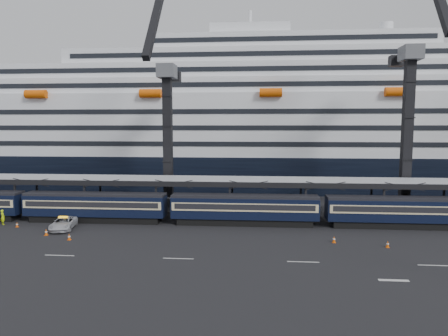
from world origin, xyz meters
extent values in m
plane|color=black|center=(0.00, 0.00, 0.00)|extent=(260.00, 260.00, 0.00)
cube|color=beige|center=(-26.00, -4.00, 0.01)|extent=(3.00, 0.15, 0.02)
cube|color=beige|center=(-14.00, -4.00, 0.01)|extent=(3.00, 0.15, 0.02)
cube|color=beige|center=(-2.00, -4.00, 0.01)|extent=(3.00, 0.15, 0.02)
cube|color=beige|center=(10.00, -4.00, 0.01)|extent=(3.00, 0.15, 0.02)
cube|color=beige|center=(5.00, -8.00, 0.01)|extent=(2.50, 0.40, 0.02)
cube|color=black|center=(-28.00, 10.00, 0.45)|extent=(17.48, 2.40, 0.90)
cube|color=black|center=(-28.00, 10.00, 2.25)|extent=(19.00, 2.80, 2.70)
cube|color=beige|center=(-28.00, 10.00, 2.55)|extent=(18.62, 2.92, 1.05)
cube|color=black|center=(-28.00, 10.00, 2.60)|extent=(17.86, 2.98, 0.70)
cube|color=black|center=(-28.00, 10.00, 3.75)|extent=(19.00, 2.50, 0.35)
cube|color=black|center=(-8.00, 10.00, 0.45)|extent=(17.48, 2.40, 0.90)
cube|color=black|center=(-8.00, 10.00, 2.25)|extent=(19.00, 2.80, 2.70)
cube|color=beige|center=(-8.00, 10.00, 2.55)|extent=(18.62, 2.92, 1.05)
cube|color=black|center=(-8.00, 10.00, 2.60)|extent=(17.86, 2.98, 0.70)
cube|color=black|center=(-8.00, 10.00, 3.75)|extent=(19.00, 2.50, 0.35)
cube|color=black|center=(12.00, 10.00, 0.45)|extent=(17.48, 2.40, 0.90)
cube|color=black|center=(12.00, 10.00, 2.25)|extent=(19.00, 2.80, 2.70)
cube|color=beige|center=(12.00, 10.00, 2.55)|extent=(18.62, 2.92, 1.05)
cube|color=black|center=(12.00, 10.00, 2.60)|extent=(17.86, 2.98, 0.70)
cube|color=black|center=(12.00, 10.00, 3.75)|extent=(19.00, 2.50, 0.35)
cube|color=#A1A4A9|center=(0.00, 14.00, 5.40)|extent=(130.00, 6.00, 0.25)
cube|color=black|center=(0.00, 11.00, 5.10)|extent=(130.00, 0.25, 0.70)
cube|color=black|center=(0.00, 17.00, 5.10)|extent=(130.00, 0.25, 0.70)
cube|color=black|center=(-40.00, 11.20, 2.70)|extent=(0.25, 0.25, 5.40)
cube|color=black|center=(-40.00, 16.80, 2.70)|extent=(0.25, 0.25, 5.40)
cube|color=black|center=(-30.00, 11.20, 2.70)|extent=(0.25, 0.25, 5.40)
cube|color=black|center=(-30.00, 16.80, 2.70)|extent=(0.25, 0.25, 5.40)
cube|color=black|center=(-20.00, 11.20, 2.70)|extent=(0.25, 0.25, 5.40)
cube|color=black|center=(-20.00, 16.80, 2.70)|extent=(0.25, 0.25, 5.40)
cube|color=black|center=(-10.00, 11.20, 2.70)|extent=(0.25, 0.25, 5.40)
cube|color=black|center=(-10.00, 16.80, 2.70)|extent=(0.25, 0.25, 5.40)
cube|color=black|center=(0.00, 11.20, 2.70)|extent=(0.25, 0.25, 5.40)
cube|color=black|center=(0.00, 16.80, 2.70)|extent=(0.25, 0.25, 5.40)
cube|color=black|center=(10.00, 11.20, 2.70)|extent=(0.25, 0.25, 5.40)
cube|color=black|center=(10.00, 16.80, 2.70)|extent=(0.25, 0.25, 5.40)
cube|color=black|center=(20.00, 16.80, 2.70)|extent=(0.25, 0.25, 5.40)
cube|color=black|center=(0.00, 46.00, 3.50)|extent=(200.00, 28.00, 7.00)
cube|color=silver|center=(0.00, 46.00, 13.00)|extent=(190.00, 26.88, 12.00)
cube|color=silver|center=(0.00, 46.00, 20.50)|extent=(160.00, 24.64, 3.00)
cube|color=black|center=(0.00, 33.63, 20.50)|extent=(153.60, 0.12, 0.90)
cube|color=silver|center=(0.00, 46.00, 23.50)|extent=(124.00, 21.84, 3.00)
cube|color=black|center=(0.00, 35.03, 23.50)|extent=(119.04, 0.12, 0.90)
cube|color=silver|center=(0.00, 46.00, 26.50)|extent=(90.00, 19.04, 3.00)
cube|color=black|center=(0.00, 36.43, 26.50)|extent=(86.40, 0.12, 0.90)
cube|color=silver|center=(0.00, 46.00, 29.50)|extent=(56.00, 16.24, 3.00)
cube|color=black|center=(0.00, 37.83, 29.50)|extent=(53.76, 0.12, 0.90)
cube|color=silver|center=(-8.00, 46.00, 32.00)|extent=(16.00, 12.00, 2.50)
cylinder|color=silver|center=(20.00, 46.00, 32.50)|extent=(2.80, 2.80, 3.00)
cylinder|color=#DE5307|center=(-48.00, 31.96, 18.80)|extent=(4.00, 1.60, 1.60)
cylinder|color=#DE5307|center=(-26.00, 31.96, 18.80)|extent=(4.00, 1.60, 1.60)
cylinder|color=#DE5307|center=(-4.00, 31.96, 18.80)|extent=(4.00, 1.60, 1.60)
cylinder|color=#DE5307|center=(18.00, 31.96, 18.80)|extent=(4.00, 1.60, 1.60)
cube|color=#4D4F55|center=(-20.00, 19.00, 1.00)|extent=(4.50, 4.50, 2.00)
cube|color=black|center=(-20.00, 19.00, 11.00)|extent=(1.30, 1.30, 18.00)
cube|color=#4D4F55|center=(-20.00, 19.00, 21.00)|extent=(2.60, 3.20, 2.00)
cube|color=black|center=(-20.00, 13.21, 27.89)|extent=(0.90, 12.26, 14.37)
cube|color=black|center=(-20.00, 21.52, 21.00)|extent=(0.90, 5.04, 0.90)
cube|color=black|center=(-20.00, 24.04, 20.80)|extent=(2.20, 1.60, 1.60)
cube|color=#4D4F55|center=(15.00, 18.00, 1.00)|extent=(4.50, 4.50, 2.00)
cube|color=black|center=(15.00, 18.00, 12.00)|extent=(1.30, 1.30, 20.00)
cube|color=#4D4F55|center=(15.00, 18.00, 23.00)|extent=(2.60, 3.20, 2.00)
cube|color=black|center=(15.00, 20.80, 23.00)|extent=(0.90, 5.60, 0.90)
cube|color=black|center=(15.00, 23.60, 22.80)|extent=(2.20, 1.60, 1.60)
imported|color=#B6B8BE|center=(-30.45, 5.82, 0.74)|extent=(3.49, 5.74, 1.49)
imported|color=#D7FF0D|center=(-39.47, 7.45, 0.99)|extent=(0.87, 0.78, 1.99)
cube|color=#DE5307|center=(-36.86, 6.33, 0.02)|extent=(0.34, 0.34, 0.04)
cone|color=#DE5307|center=(-36.86, 6.33, 0.36)|extent=(0.29, 0.29, 0.65)
cylinder|color=white|center=(-36.86, 6.33, 0.36)|extent=(0.24, 0.24, 0.11)
cube|color=#DE5307|center=(-31.15, 2.96, 0.02)|extent=(0.40, 0.40, 0.04)
cone|color=#DE5307|center=(-31.15, 2.96, 0.42)|extent=(0.34, 0.34, 0.76)
cylinder|color=white|center=(-31.15, 2.96, 0.42)|extent=(0.29, 0.29, 0.13)
cube|color=#DE5307|center=(-27.54, 1.31, 0.02)|extent=(0.38, 0.38, 0.04)
cone|color=#DE5307|center=(-27.54, 1.31, 0.40)|extent=(0.32, 0.32, 0.71)
cylinder|color=white|center=(-27.54, 1.31, 0.40)|extent=(0.27, 0.27, 0.12)
cube|color=#DE5307|center=(2.13, 2.64, 0.02)|extent=(0.39, 0.39, 0.04)
cone|color=#DE5307|center=(2.13, 2.64, 0.41)|extent=(0.33, 0.33, 0.73)
cylinder|color=white|center=(2.13, 2.64, 0.41)|extent=(0.28, 0.28, 0.12)
cube|color=#DE5307|center=(7.47, 1.31, 0.02)|extent=(0.37, 0.37, 0.04)
cone|color=#DE5307|center=(7.47, 1.31, 0.39)|extent=(0.32, 0.32, 0.71)
cylinder|color=white|center=(7.47, 1.31, 0.39)|extent=(0.27, 0.27, 0.12)
camera|label=1|loc=(-6.57, -41.15, 12.85)|focal=32.00mm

